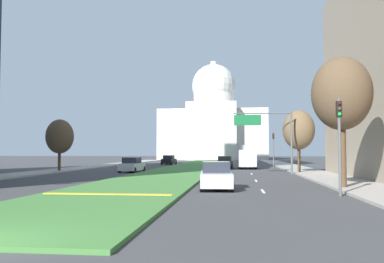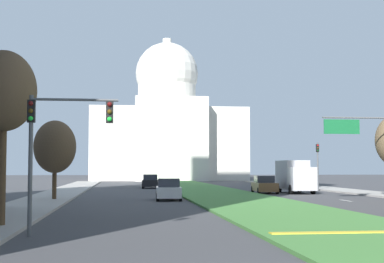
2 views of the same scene
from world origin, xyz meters
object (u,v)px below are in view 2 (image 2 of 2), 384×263
(capitol_building, at_px, (167,129))
(box_truck_delivery, at_px, (295,176))
(traffic_light_near_left, at_px, (54,133))
(overhead_guide_sign, at_px, (369,139))
(traffic_light_far_right, at_px, (318,160))
(street_tree_left_near, at_px, (4,92))
(street_tree_left_mid, at_px, (55,147))
(sedan_far_horizon, at_px, (150,182))
(sedan_midblock, at_px, (169,190))
(sedan_distant, at_px, (264,185))

(capitol_building, relative_size, box_truck_delivery, 4.72)
(capitol_building, bearing_deg, box_truck_delivery, -82.50)
(traffic_light_near_left, relative_size, box_truck_delivery, 0.81)
(traffic_light_near_left, xyz_separation_m, overhead_guide_sign, (21.15, 20.25, 0.87))
(capitol_building, xyz_separation_m, traffic_light_far_right, (12.04, -56.29, -6.95))
(overhead_guide_sign, bearing_deg, traffic_light_near_left, -136.24)
(traffic_light_near_left, bearing_deg, overhead_guide_sign, 43.76)
(street_tree_left_near, xyz_separation_m, street_tree_left_mid, (-0.19, 19.95, -1.58))
(sedan_far_horizon, height_order, box_truck_delivery, box_truck_delivery)
(sedan_midblock, bearing_deg, box_truck_delivery, 38.76)
(traffic_light_far_right, bearing_deg, capitol_building, 102.08)
(street_tree_left_mid, bearing_deg, overhead_guide_sign, -6.08)
(traffic_light_near_left, height_order, street_tree_left_near, street_tree_left_near)
(sedan_distant, bearing_deg, street_tree_left_mid, -150.43)
(street_tree_left_mid, bearing_deg, traffic_light_near_left, -83.44)
(street_tree_left_mid, bearing_deg, sedan_distant, 29.57)
(street_tree_left_mid, distance_m, box_truck_delivery, 24.44)
(traffic_light_near_left, distance_m, overhead_guide_sign, 29.29)
(capitol_building, xyz_separation_m, box_truck_delivery, (8.04, -61.09, -8.59))
(capitol_building, relative_size, street_tree_left_mid, 4.97)
(overhead_guide_sign, height_order, street_tree_left_near, street_tree_left_near)
(capitol_building, height_order, traffic_light_near_left, capitol_building)
(traffic_light_far_right, xyz_separation_m, box_truck_delivery, (-4.00, -4.80, -1.64))
(sedan_distant, bearing_deg, street_tree_left_near, -121.30)
(traffic_light_near_left, height_order, traffic_light_far_right, same)
(street_tree_left_mid, bearing_deg, capitol_building, 79.10)
(capitol_building, relative_size, traffic_light_near_left, 5.80)
(capitol_building, height_order, sedan_distant, capitol_building)
(capitol_building, distance_m, box_truck_delivery, 62.22)
(street_tree_left_near, bearing_deg, street_tree_left_mid, 90.55)
(sedan_midblock, distance_m, sedan_distant, 14.71)
(street_tree_left_near, relative_size, sedan_distant, 1.57)
(overhead_guide_sign, xyz_separation_m, box_truck_delivery, (-1.90, 13.20, -2.99))
(street_tree_left_near, distance_m, sedan_far_horizon, 47.00)
(overhead_guide_sign, height_order, sedan_far_horizon, overhead_guide_sign)
(capitol_building, relative_size, sedan_distant, 6.38)
(traffic_light_near_left, height_order, sedan_distant, traffic_light_near_left)
(street_tree_left_mid, relative_size, sedan_far_horizon, 1.32)
(overhead_guide_sign, height_order, street_tree_left_mid, overhead_guide_sign)
(sedan_midblock, height_order, sedan_distant, sedan_distant)
(traffic_light_near_left, xyz_separation_m, sedan_midblock, (6.02, 22.83, -3.01))
(street_tree_left_near, bearing_deg, traffic_light_near_left, -49.40)
(overhead_guide_sign, height_order, sedan_distant, overhead_guide_sign)
(capitol_building, xyz_separation_m, sedan_midblock, (-5.18, -71.72, -9.48))
(street_tree_left_mid, distance_m, sedan_distant, 21.87)
(overhead_guide_sign, xyz_separation_m, street_tree_left_near, (-23.57, -17.42, 0.98))
(sedan_distant, bearing_deg, traffic_light_near_left, -115.82)
(sedan_far_horizon, distance_m, box_truck_delivery, 20.45)
(overhead_guide_sign, distance_m, sedan_midblock, 15.83)
(sedan_distant, bearing_deg, box_truck_delivery, -0.06)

